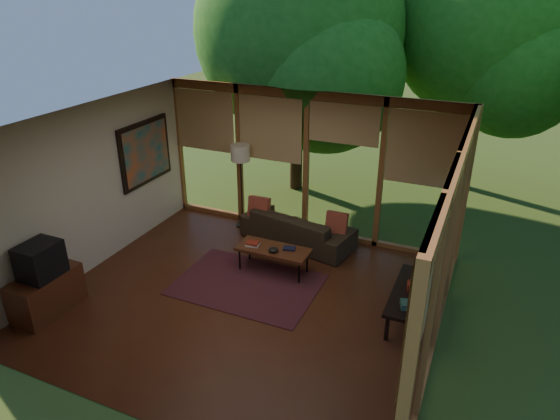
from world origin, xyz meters
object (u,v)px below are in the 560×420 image
at_px(television, 40,260).
at_px(sofa, 297,228).
at_px(floor_lamp, 240,158).
at_px(coffee_table, 273,250).
at_px(media_cabinet, 47,293).
at_px(side_console, 414,295).

bearing_deg(television, sofa, 53.73).
bearing_deg(floor_lamp, coffee_table, -45.95).
bearing_deg(media_cabinet, sofa, 53.51).
xyz_separation_m(sofa, media_cabinet, (-2.52, -3.40, -0.00)).
xyz_separation_m(media_cabinet, side_console, (4.87, 1.93, 0.11)).
relative_size(sofa, floor_lamp, 1.25).
height_order(floor_lamp, coffee_table, floor_lamp).
bearing_deg(side_console, television, -158.27).
bearing_deg(television, coffee_table, 42.79).
relative_size(media_cabinet, coffee_table, 0.83).
bearing_deg(sofa, coffee_table, 101.50).
distance_m(media_cabinet, floor_lamp, 3.99).
xyz_separation_m(television, floor_lamp, (1.25, 3.62, 0.56)).
xyz_separation_m(media_cabinet, floor_lamp, (1.27, 3.62, 1.11)).
bearing_deg(side_console, media_cabinet, -158.35).
bearing_deg(television, side_console, 21.73).
bearing_deg(coffee_table, television, -137.21).
height_order(media_cabinet, floor_lamp, floor_lamp).
height_order(television, side_console, television).
xyz_separation_m(media_cabinet, coffee_table, (2.53, 2.32, 0.09)).
bearing_deg(side_console, coffee_table, 170.62).
bearing_deg(side_console, sofa, 147.97).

